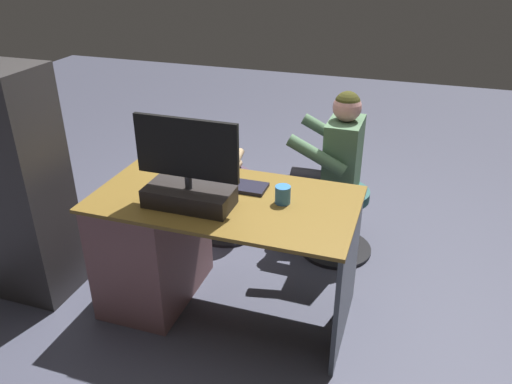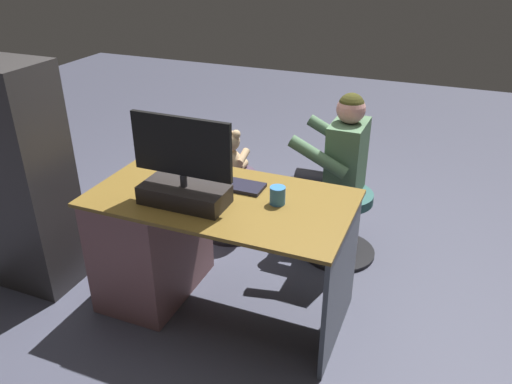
{
  "view_description": "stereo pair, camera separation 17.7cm",
  "coord_description": "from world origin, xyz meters",
  "px_view_note": "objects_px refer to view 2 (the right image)",
  "views": [
    {
      "loc": [
        -0.87,
        2.52,
        1.93
      ],
      "look_at": [
        -0.05,
        0.03,
        0.58
      ],
      "focal_mm": 35.62,
      "sensor_mm": 36.0,
      "label": 1
    },
    {
      "loc": [
        -1.04,
        2.46,
        1.93
      ],
      "look_at": [
        -0.05,
        0.03,
        0.58
      ],
      "focal_mm": 35.62,
      "sensor_mm": 36.0,
      "label": 2
    }
  ],
  "objects_px": {
    "computer_mouse": "(176,174)",
    "tv_remote": "(157,184)",
    "monitor": "(184,179)",
    "cup": "(278,195)",
    "keyboard": "(226,183)",
    "teddy_bear": "(230,153)",
    "office_chair_teddy": "(231,198)",
    "desk": "(165,238)",
    "visitor_chair": "(341,219)",
    "person": "(333,163)"
  },
  "relations": [
    {
      "from": "desk",
      "to": "person",
      "type": "height_order",
      "value": "person"
    },
    {
      "from": "office_chair_teddy",
      "to": "teddy_bear",
      "type": "relative_size",
      "value": 1.42
    },
    {
      "from": "keyboard",
      "to": "desk",
      "type": "bearing_deg",
      "value": 21.47
    },
    {
      "from": "cup",
      "to": "teddy_bear",
      "type": "bearing_deg",
      "value": -50.77
    },
    {
      "from": "computer_mouse",
      "to": "tv_remote",
      "type": "height_order",
      "value": "computer_mouse"
    },
    {
      "from": "visitor_chair",
      "to": "office_chair_teddy",
      "type": "bearing_deg",
      "value": 0.84
    },
    {
      "from": "teddy_bear",
      "to": "tv_remote",
      "type": "bearing_deg",
      "value": 85.41
    },
    {
      "from": "keyboard",
      "to": "person",
      "type": "relative_size",
      "value": 0.38
    },
    {
      "from": "computer_mouse",
      "to": "tv_remote",
      "type": "distance_m",
      "value": 0.14
    },
    {
      "from": "cup",
      "to": "visitor_chair",
      "type": "xyz_separation_m",
      "value": [
        -0.18,
        -0.74,
        -0.5
      ]
    },
    {
      "from": "office_chair_teddy",
      "to": "monitor",
      "type": "bearing_deg",
      "value": 100.9
    },
    {
      "from": "keyboard",
      "to": "teddy_bear",
      "type": "height_order",
      "value": "teddy_bear"
    },
    {
      "from": "desk",
      "to": "tv_remote",
      "type": "distance_m",
      "value": 0.35
    },
    {
      "from": "desk",
      "to": "visitor_chair",
      "type": "height_order",
      "value": "desk"
    },
    {
      "from": "teddy_bear",
      "to": "person",
      "type": "xyz_separation_m",
      "value": [
        -0.7,
        0.0,
        0.04
      ]
    },
    {
      "from": "teddy_bear",
      "to": "person",
      "type": "relative_size",
      "value": 0.29
    },
    {
      "from": "computer_mouse",
      "to": "cup",
      "type": "relative_size",
      "value": 1.04
    },
    {
      "from": "monitor",
      "to": "office_chair_teddy",
      "type": "height_order",
      "value": "monitor"
    },
    {
      "from": "desk",
      "to": "teddy_bear",
      "type": "xyz_separation_m",
      "value": [
        -0.05,
        -0.78,
        0.23
      ]
    },
    {
      "from": "desk",
      "to": "monitor",
      "type": "xyz_separation_m",
      "value": [
        -0.22,
        0.13,
        0.47
      ]
    },
    {
      "from": "office_chair_teddy",
      "to": "visitor_chair",
      "type": "bearing_deg",
      "value": -179.16
    },
    {
      "from": "desk",
      "to": "visitor_chair",
      "type": "relative_size",
      "value": 2.83
    },
    {
      "from": "computer_mouse",
      "to": "tv_remote",
      "type": "bearing_deg",
      "value": 71.26
    },
    {
      "from": "computer_mouse",
      "to": "person",
      "type": "bearing_deg",
      "value": -137.4
    },
    {
      "from": "tv_remote",
      "to": "person",
      "type": "relative_size",
      "value": 0.14
    },
    {
      "from": "keyboard",
      "to": "tv_remote",
      "type": "distance_m",
      "value": 0.37
    },
    {
      "from": "desk",
      "to": "cup",
      "type": "distance_m",
      "value": 0.76
    },
    {
      "from": "cup",
      "to": "office_chair_teddy",
      "type": "bearing_deg",
      "value": -50.37
    },
    {
      "from": "monitor",
      "to": "cup",
      "type": "xyz_separation_m",
      "value": [
        -0.43,
        -0.17,
        -0.09
      ]
    },
    {
      "from": "desk",
      "to": "person",
      "type": "relative_size",
      "value": 1.23
    },
    {
      "from": "keyboard",
      "to": "person",
      "type": "distance_m",
      "value": 0.78
    },
    {
      "from": "monitor",
      "to": "computer_mouse",
      "type": "height_order",
      "value": "monitor"
    },
    {
      "from": "monitor",
      "to": "computer_mouse",
      "type": "bearing_deg",
      "value": -51.69
    },
    {
      "from": "monitor",
      "to": "visitor_chair",
      "type": "distance_m",
      "value": 1.24
    },
    {
      "from": "office_chair_teddy",
      "to": "cup",
      "type": "bearing_deg",
      "value": 129.63
    },
    {
      "from": "monitor",
      "to": "cup",
      "type": "bearing_deg",
      "value": -159.05
    },
    {
      "from": "computer_mouse",
      "to": "visitor_chair",
      "type": "relative_size",
      "value": 0.2
    },
    {
      "from": "desk",
      "to": "teddy_bear",
      "type": "bearing_deg",
      "value": -93.76
    },
    {
      "from": "cup",
      "to": "keyboard",
      "type": "bearing_deg",
      "value": -15.55
    },
    {
      "from": "cup",
      "to": "person",
      "type": "bearing_deg",
      "value": -97.49
    },
    {
      "from": "cup",
      "to": "office_chair_teddy",
      "type": "height_order",
      "value": "cup"
    },
    {
      "from": "monitor",
      "to": "tv_remote",
      "type": "distance_m",
      "value": 0.29
    },
    {
      "from": "monitor",
      "to": "teddy_bear",
      "type": "bearing_deg",
      "value": -79.22
    },
    {
      "from": "teddy_bear",
      "to": "visitor_chair",
      "type": "height_order",
      "value": "teddy_bear"
    },
    {
      "from": "teddy_bear",
      "to": "visitor_chair",
      "type": "bearing_deg",
      "value": -179.93
    },
    {
      "from": "desk",
      "to": "cup",
      "type": "bearing_deg",
      "value": -176.65
    },
    {
      "from": "keyboard",
      "to": "computer_mouse",
      "type": "distance_m",
      "value": 0.3
    },
    {
      "from": "cup",
      "to": "tv_remote",
      "type": "distance_m",
      "value": 0.67
    },
    {
      "from": "desk",
      "to": "visitor_chair",
      "type": "xyz_separation_m",
      "value": [
        -0.84,
        -0.78,
        -0.12
      ]
    },
    {
      "from": "tv_remote",
      "to": "person",
      "type": "bearing_deg",
      "value": -120.97
    }
  ]
}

